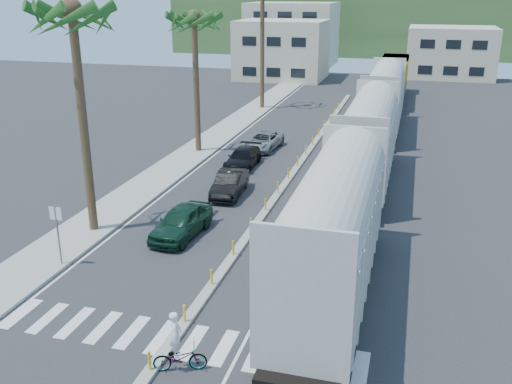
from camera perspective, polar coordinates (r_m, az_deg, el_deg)
ground at (r=23.12m, az=-6.15°, el=-11.77°), size 140.00×140.00×0.00m
sidewalk at (r=47.66m, az=-4.69°, el=5.05°), size 3.00×90.00×0.15m
rails at (r=47.83m, az=12.02°, el=4.68°), size 1.56×100.00×0.06m
median at (r=40.73m, az=4.16°, el=2.55°), size 0.45×60.00×0.85m
crosswalk at (r=21.58m, az=-8.16°, el=-14.38°), size 14.00×2.20×0.01m
lane_markings at (r=45.92m, az=2.80°, el=4.44°), size 9.42×90.00×0.01m
freight_train at (r=42.35m, az=11.79°, el=6.80°), size 3.00×60.94×5.85m
palm_trees at (r=43.87m, az=-5.65°, el=17.96°), size 3.50×37.20×13.75m
street_sign at (r=27.07m, az=-19.27°, el=-3.29°), size 0.60×0.08×3.00m
buildings at (r=91.30m, az=6.96°, el=14.67°), size 38.00×27.00×10.00m
hillside at (r=118.64m, az=12.43°, el=16.27°), size 80.00×20.00×12.00m
car_lead at (r=29.43m, az=-7.46°, el=-2.96°), size 2.59×4.92×1.58m
car_second at (r=35.09m, az=-2.64°, el=0.86°), size 2.21×4.66×1.46m
car_third at (r=40.64m, az=-1.32°, el=3.42°), size 1.96×4.65×1.34m
car_rear at (r=45.28m, az=0.73°, el=5.11°), size 3.04×5.18×1.33m
cyclist at (r=19.72m, az=-7.71°, el=-15.61°), size 1.80×2.20×2.19m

